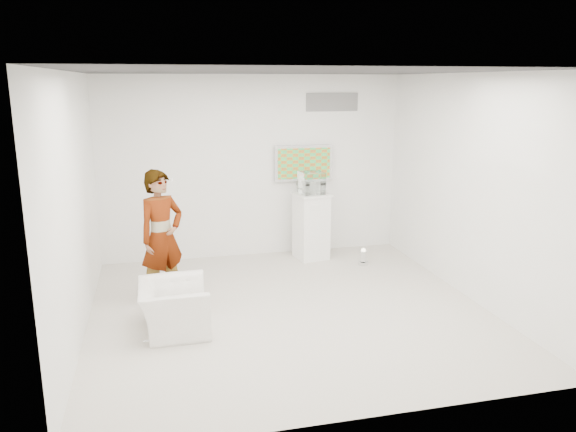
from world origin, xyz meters
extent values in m
cube|color=beige|center=(0.00, 0.00, 0.01)|extent=(5.00, 5.00, 0.01)
cube|color=#2D2D2F|center=(0.00, 0.00, 3.00)|extent=(5.00, 5.00, 0.01)
cube|color=white|center=(0.00, 2.50, 1.50)|extent=(5.00, 0.01, 3.00)
cube|color=white|center=(0.00, -2.50, 1.50)|extent=(5.00, 0.01, 3.00)
cube|color=white|center=(-2.50, 0.00, 1.50)|extent=(0.01, 5.00, 3.00)
cube|color=white|center=(2.50, 0.00, 1.50)|extent=(0.01, 5.00, 3.00)
cube|color=#B9B9BE|center=(0.85, 2.45, 1.55)|extent=(1.00, 0.08, 0.60)
cube|color=slate|center=(1.35, 2.49, 2.55)|extent=(0.90, 0.02, 0.30)
imported|color=white|center=(-1.55, 0.69, 0.89)|extent=(0.78, 0.72, 1.79)
imported|color=white|center=(-1.47, -0.28, 0.29)|extent=(0.79, 0.91, 0.59)
cube|color=white|center=(0.88, 2.07, 0.55)|extent=(0.62, 0.62, 1.10)
cylinder|color=silver|center=(1.60, 1.50, 0.13)|extent=(0.19, 0.19, 0.26)
cube|color=white|center=(0.88, 2.07, 1.28)|extent=(0.40, 0.40, 0.36)
cube|color=white|center=(0.88, 2.07, 1.20)|extent=(0.10, 0.15, 0.20)
cube|color=white|center=(-1.43, 0.96, 1.61)|extent=(0.12, 0.09, 0.03)
camera|label=1|loc=(-1.60, -6.60, 2.89)|focal=35.00mm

